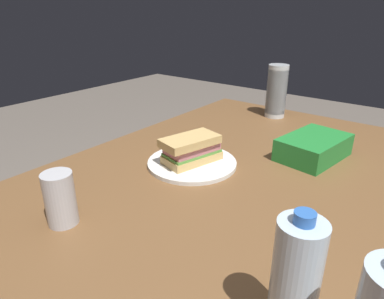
{
  "coord_description": "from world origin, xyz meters",
  "views": [
    {
      "loc": [
        0.65,
        0.4,
        1.18
      ],
      "look_at": [
        -0.09,
        -0.17,
        0.78
      ],
      "focal_mm": 31.97,
      "sensor_mm": 36.0,
      "label": 1
    }
  ],
  "objects_px": {
    "dining_table": "(222,221)",
    "plastic_cup_stack": "(277,91)",
    "soda_can_silver": "(60,199)",
    "chip_bag": "(313,147)",
    "sandwich": "(191,149)",
    "water_bottle_spare": "(295,282)",
    "paper_plate": "(192,163)"
  },
  "relations": [
    {
      "from": "dining_table",
      "to": "plastic_cup_stack",
      "type": "distance_m",
      "value": 0.75
    },
    {
      "from": "dining_table",
      "to": "soda_can_silver",
      "type": "xyz_separation_m",
      "value": [
        0.32,
        -0.22,
        0.14
      ]
    },
    {
      "from": "chip_bag",
      "to": "soda_can_silver",
      "type": "height_order",
      "value": "soda_can_silver"
    },
    {
      "from": "sandwich",
      "to": "plastic_cup_stack",
      "type": "xyz_separation_m",
      "value": [
        -0.61,
        -0.02,
        0.06
      ]
    },
    {
      "from": "dining_table",
      "to": "water_bottle_spare",
      "type": "height_order",
      "value": "water_bottle_spare"
    },
    {
      "from": "dining_table",
      "to": "plastic_cup_stack",
      "type": "height_order",
      "value": "plastic_cup_stack"
    },
    {
      "from": "paper_plate",
      "to": "chip_bag",
      "type": "bearing_deg",
      "value": 135.63
    },
    {
      "from": "water_bottle_spare",
      "to": "paper_plate",
      "type": "bearing_deg",
      "value": -128.77
    },
    {
      "from": "water_bottle_spare",
      "to": "soda_can_silver",
      "type": "relative_size",
      "value": 1.73
    },
    {
      "from": "water_bottle_spare",
      "to": "soda_can_silver",
      "type": "distance_m",
      "value": 0.51
    },
    {
      "from": "sandwich",
      "to": "plastic_cup_stack",
      "type": "height_order",
      "value": "plastic_cup_stack"
    },
    {
      "from": "plastic_cup_stack",
      "to": "water_bottle_spare",
      "type": "relative_size",
      "value": 1.04
    },
    {
      "from": "plastic_cup_stack",
      "to": "soda_can_silver",
      "type": "relative_size",
      "value": 1.81
    },
    {
      "from": "dining_table",
      "to": "plastic_cup_stack",
      "type": "relative_size",
      "value": 7.51
    },
    {
      "from": "dining_table",
      "to": "paper_plate",
      "type": "xyz_separation_m",
      "value": [
        -0.09,
        -0.17,
        0.09
      ]
    },
    {
      "from": "plastic_cup_stack",
      "to": "soda_can_silver",
      "type": "distance_m",
      "value": 1.02
    },
    {
      "from": "plastic_cup_stack",
      "to": "soda_can_silver",
      "type": "xyz_separation_m",
      "value": [
        1.02,
        -0.03,
        -0.05
      ]
    },
    {
      "from": "chip_bag",
      "to": "plastic_cup_stack",
      "type": "relative_size",
      "value": 1.04
    },
    {
      "from": "paper_plate",
      "to": "soda_can_silver",
      "type": "height_order",
      "value": "soda_can_silver"
    },
    {
      "from": "paper_plate",
      "to": "plastic_cup_stack",
      "type": "height_order",
      "value": "plastic_cup_stack"
    },
    {
      "from": "water_bottle_spare",
      "to": "soda_can_silver",
      "type": "height_order",
      "value": "water_bottle_spare"
    },
    {
      "from": "paper_plate",
      "to": "plastic_cup_stack",
      "type": "distance_m",
      "value": 0.61
    },
    {
      "from": "water_bottle_spare",
      "to": "sandwich",
      "type": "bearing_deg",
      "value": -128.51
    },
    {
      "from": "plastic_cup_stack",
      "to": "water_bottle_spare",
      "type": "xyz_separation_m",
      "value": [
        0.98,
        0.48,
        -0.01
      ]
    },
    {
      "from": "plastic_cup_stack",
      "to": "water_bottle_spare",
      "type": "distance_m",
      "value": 1.09
    },
    {
      "from": "paper_plate",
      "to": "plastic_cup_stack",
      "type": "relative_size",
      "value": 1.21
    },
    {
      "from": "soda_can_silver",
      "to": "chip_bag",
      "type": "bearing_deg",
      "value": 155.49
    },
    {
      "from": "plastic_cup_stack",
      "to": "paper_plate",
      "type": "bearing_deg",
      "value": 1.42
    },
    {
      "from": "paper_plate",
      "to": "chip_bag",
      "type": "distance_m",
      "value": 0.39
    },
    {
      "from": "paper_plate",
      "to": "soda_can_silver",
      "type": "xyz_separation_m",
      "value": [
        0.41,
        -0.04,
        0.05
      ]
    },
    {
      "from": "paper_plate",
      "to": "soda_can_silver",
      "type": "relative_size",
      "value": 2.2
    },
    {
      "from": "plastic_cup_stack",
      "to": "soda_can_silver",
      "type": "height_order",
      "value": "plastic_cup_stack"
    }
  ]
}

